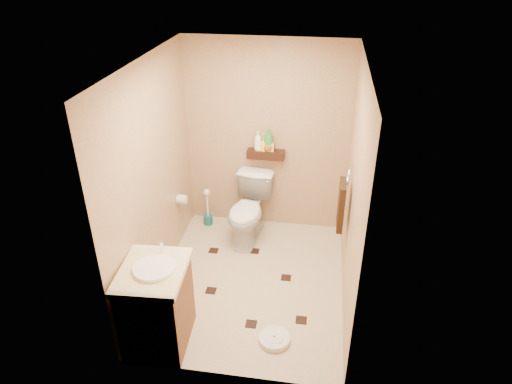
# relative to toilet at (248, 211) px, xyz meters

# --- Properties ---
(ground) EXTENTS (2.50, 2.50, 0.00)m
(ground) POSITION_rel_toilet_xyz_m (0.16, -0.83, -0.40)
(ground) COLOR beige
(ground) RESTS_ON ground
(wall_back) EXTENTS (2.00, 0.04, 2.40)m
(wall_back) POSITION_rel_toilet_xyz_m (0.16, 0.42, 0.80)
(wall_back) COLOR tan
(wall_back) RESTS_ON ground
(wall_front) EXTENTS (2.00, 0.04, 2.40)m
(wall_front) POSITION_rel_toilet_xyz_m (0.16, -2.08, 0.80)
(wall_front) COLOR tan
(wall_front) RESTS_ON ground
(wall_left) EXTENTS (0.04, 2.50, 2.40)m
(wall_left) POSITION_rel_toilet_xyz_m (-0.84, -0.83, 0.80)
(wall_left) COLOR tan
(wall_left) RESTS_ON ground
(wall_right) EXTENTS (0.04, 2.50, 2.40)m
(wall_right) POSITION_rel_toilet_xyz_m (1.16, -0.83, 0.80)
(wall_right) COLOR tan
(wall_right) RESTS_ON ground
(ceiling) EXTENTS (2.00, 2.50, 0.02)m
(ceiling) POSITION_rel_toilet_xyz_m (0.16, -0.83, 2.00)
(ceiling) COLOR silver
(ceiling) RESTS_ON wall_back
(wall_shelf) EXTENTS (0.46, 0.14, 0.10)m
(wall_shelf) POSITION_rel_toilet_xyz_m (0.16, 0.34, 0.62)
(wall_shelf) COLOR #37190F
(wall_shelf) RESTS_ON wall_back
(floor_accents) EXTENTS (1.24, 1.30, 0.01)m
(floor_accents) POSITION_rel_toilet_xyz_m (0.18, -0.86, -0.40)
(floor_accents) COLOR black
(floor_accents) RESTS_ON ground
(toilet) EXTENTS (0.55, 0.84, 0.81)m
(toilet) POSITION_rel_toilet_xyz_m (0.00, 0.00, 0.00)
(toilet) COLOR white
(toilet) RESTS_ON ground
(vanity) EXTENTS (0.60, 0.72, 0.97)m
(vanity) POSITION_rel_toilet_xyz_m (-0.54, -1.78, 0.03)
(vanity) COLOR brown
(vanity) RESTS_ON ground
(bathroom_scale) EXTENTS (0.36, 0.36, 0.06)m
(bathroom_scale) POSITION_rel_toilet_xyz_m (0.52, -1.64, -0.38)
(bathroom_scale) COLOR white
(bathroom_scale) RESTS_ON ground
(toilet_brush) EXTENTS (0.12, 0.12, 0.52)m
(toilet_brush) POSITION_rel_toilet_xyz_m (-0.58, 0.24, -0.22)
(toilet_brush) COLOR #175E5B
(toilet_brush) RESTS_ON ground
(towel_ring) EXTENTS (0.12, 0.30, 0.76)m
(towel_ring) POSITION_rel_toilet_xyz_m (1.08, -0.58, 0.54)
(towel_ring) COLOR silver
(towel_ring) RESTS_ON wall_right
(toilet_paper) EXTENTS (0.12, 0.11, 0.12)m
(toilet_paper) POSITION_rel_toilet_xyz_m (-0.78, -0.18, 0.20)
(toilet_paper) COLOR white
(toilet_paper) RESTS_ON wall_left
(bottle_a) EXTENTS (0.11, 0.11, 0.24)m
(bottle_a) POSITION_rel_toilet_xyz_m (0.07, 0.34, 0.78)
(bottle_a) COLOR white
(bottle_a) RESTS_ON wall_shelf
(bottle_b) EXTENTS (0.09, 0.09, 0.16)m
(bottle_b) POSITION_rel_toilet_xyz_m (0.13, 0.34, 0.75)
(bottle_b) COLOR yellow
(bottle_b) RESTS_ON wall_shelf
(bottle_c) EXTENTS (0.15, 0.15, 0.16)m
(bottle_c) POSITION_rel_toilet_xyz_m (0.19, 0.34, 0.75)
(bottle_c) COLOR #C14E16
(bottle_c) RESTS_ON wall_shelf
(bottle_d) EXTENTS (0.15, 0.15, 0.28)m
(bottle_d) POSITION_rel_toilet_xyz_m (0.19, 0.34, 0.81)
(bottle_d) COLOR #2F8E44
(bottle_d) RESTS_ON wall_shelf
(bottle_e) EXTENTS (0.08, 0.08, 0.16)m
(bottle_e) POSITION_rel_toilet_xyz_m (0.22, 0.34, 0.74)
(bottle_e) COLOR #F5AB51
(bottle_e) RESTS_ON wall_shelf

